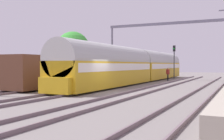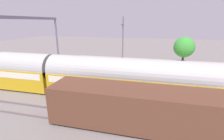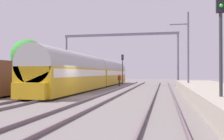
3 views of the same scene
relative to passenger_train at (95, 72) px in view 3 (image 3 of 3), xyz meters
name	(u,v)px [view 3 (image 3 of 3)]	position (x,y,z in m)	size (l,w,h in m)	color
ground	(80,97)	(2.18, -12.53, -1.97)	(120.00, 120.00, 0.00)	slate
track_far_west	(6,94)	(-4.36, -12.53, -1.89)	(1.52, 60.00, 0.16)	#68555C
track_west	(54,95)	(0.00, -12.53, -1.89)	(1.51, 60.00, 0.16)	#68555C
track_east	(106,96)	(4.36, -12.53, -1.89)	(1.51, 60.00, 0.16)	#68555C
track_far_east	(164,98)	(8.71, -12.53, -1.89)	(1.52, 60.00, 0.16)	#68555C
platform	(213,91)	(12.53, -10.53, -1.52)	(4.40, 28.00, 0.90)	#A39989
passenger_train	(95,72)	(0.00, 0.00, 0.00)	(2.93, 32.85, 3.82)	gold
freight_car	(24,77)	(-4.36, -9.68, -0.50)	(2.80, 13.00, 2.70)	#563323
person_crossing	(119,79)	(2.36, 4.57, -0.94)	(0.46, 0.38, 1.73)	black
railway_signal_near	(221,38)	(11.14, -20.14, 1.46)	(0.36, 0.30, 5.40)	#2D2D33
railway_signal_far	(123,65)	(1.92, 10.16, 1.21)	(0.36, 0.30, 4.97)	#2D2D33
catenary_gantry	(120,46)	(2.18, 5.91, 3.99)	(17.47, 0.28, 7.86)	slate
catenary_pole_east_mid	(188,50)	(11.06, -5.45, 2.18)	(1.90, 0.20, 8.00)	slate
tree_west_background	(28,55)	(-11.95, 3.93, 2.62)	(4.99, 4.99, 7.09)	#4C3826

